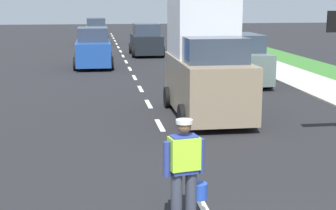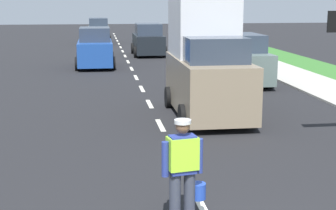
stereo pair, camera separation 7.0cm
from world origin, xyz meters
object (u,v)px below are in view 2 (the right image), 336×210
Objects in this scene: delivery_truck at (207,62)px; car_parked_far at (240,61)px; road_worker at (184,166)px; car_oncoming_second at (95,49)px; car_outgoing_far at (148,41)px; car_oncoming_third at (99,31)px.

delivery_truck reaches higher than car_parked_far.
road_worker is 0.36× the size of delivery_truck.
car_parked_far reaches higher than car_oncoming_second.
car_parked_far is at bearing -45.53° from car_oncoming_second.
car_parked_far is at bearing 70.82° from road_worker.
car_outgoing_far is (-0.07, 17.06, -0.69)m from delivery_truck.
delivery_truck is 12.21m from car_oncoming_second.
car_outgoing_far is 11.74m from car_parked_far.
car_oncoming_second reaches higher than road_worker.
car_oncoming_third is at bearing 89.02° from car_oncoming_second.
car_parked_far reaches higher than car_oncoming_third.
delivery_truck reaches higher than road_worker.
car_oncoming_second is 0.88× the size of car_parked_far.
car_parked_far is at bearing 65.06° from delivery_truck.
delivery_truck is 27.00m from car_oncoming_third.
car_outgoing_far is at bearing 90.22° from delivery_truck.
car_outgoing_far is (3.29, 5.34, -0.03)m from car_oncoming_second.
delivery_truck is (1.96, 7.52, 0.68)m from road_worker.
car_parked_far reaches higher than road_worker.
delivery_truck reaches higher than car_outgoing_far.
delivery_truck reaches higher than car_oncoming_third.
car_oncoming_second is (-1.40, 19.25, 0.02)m from road_worker.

